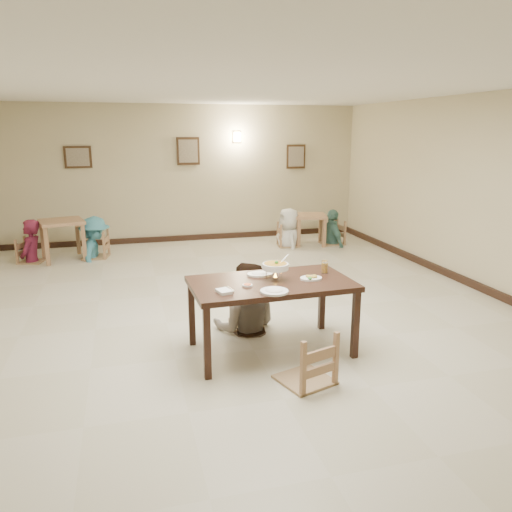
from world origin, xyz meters
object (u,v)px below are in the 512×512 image
object	(u,v)px
bg_chair_lr	(94,233)
bg_diner_d	(333,209)
bg_chair_rr	(333,222)
bg_chair_rl	(289,225)
drink_glass	(325,267)
main_diner	(245,263)
bg_table_left	(62,227)
bg_table_right	(310,221)
curry_warmer	(275,267)
bg_diner_a	(28,220)
chair_near	(306,333)
main_table	(271,288)
bg_chair_ll	(30,239)
bg_diner_b	(93,217)
chair_far	(246,291)
bg_diner_c	(289,208)

from	to	relation	value
bg_chair_lr	bg_diner_d	world-z (taller)	bg_diner_d
bg_chair_rr	bg_chair_rl	bearing A→B (deg)	-95.98
drink_glass	bg_chair_lr	distance (m)	5.63
main_diner	bg_table_left	size ratio (longest dim) A/B	1.84
bg_table_left	bg_table_right	bearing A→B (deg)	0.31
curry_warmer	main_diner	bearing A→B (deg)	105.11
bg_table_left	bg_diner_a	size ratio (longest dim) A/B	0.57
chair_near	main_table	bearing A→B (deg)	-98.87
main_table	bg_table_left	bearing A→B (deg)	116.05
bg_chair_rr	bg_table_left	bearing A→B (deg)	-93.95
drink_glass	bg_chair_ll	distance (m)	6.24
chair_near	bg_diner_b	size ratio (longest dim) A/B	0.64
chair_far	drink_glass	distance (m)	1.11
chair_far	bg_chair_ll	bearing A→B (deg)	136.41
main_table	bg_table_right	size ratio (longest dim) A/B	2.22
bg_table_left	chair_far	bearing A→B (deg)	-58.07
drink_glass	main_table	bearing A→B (deg)	-167.29
bg_diner_d	main_diner	bearing A→B (deg)	138.53
bg_table_right	curry_warmer	bearing A→B (deg)	-114.99
bg_table_right	bg_chair_lr	world-z (taller)	bg_chair_lr
bg_diner_d	bg_diner_c	bearing A→B (deg)	81.31
chair_near	main_diner	distance (m)	1.53
bg_chair_rl	bg_diner_b	bearing A→B (deg)	96.74
bg_table_left	bg_chair_lr	world-z (taller)	bg_chair_lr
bg_chair_ll	bg_diner_c	distance (m)	5.18
bg_table_left	bg_chair_ll	size ratio (longest dim) A/B	1.06
chair_far	main_diner	world-z (taller)	main_diner
bg_chair_rr	bg_diner_d	xyz separation A→B (m)	(0.00, -0.00, 0.28)
bg_table_right	bg_table_left	bearing A→B (deg)	-179.69
curry_warmer	bg_diner_c	xyz separation A→B (m)	(1.83, 4.96, -0.16)
drink_glass	bg_diner_c	size ratio (longest dim) A/B	0.09
main_table	drink_glass	bearing A→B (deg)	10.38
chair_near	bg_diner_c	distance (m)	6.04
curry_warmer	bg_chair_rr	bearing A→B (deg)	60.15
bg_table_right	bg_chair_rl	xyz separation A→B (m)	(-0.50, -0.03, -0.06)
main_table	main_diner	size ratio (longest dim) A/B	1.04
main_diner	bg_diner_c	distance (m)	4.74
main_diner	bg_chair_lr	xyz separation A→B (m)	(-1.99, 4.31, -0.37)
main_diner	bg_diner_a	xyz separation A→B (m)	(-3.16, 4.24, -0.04)
bg_chair_ll	drink_glass	bearing A→B (deg)	-123.63
chair_far	drink_glass	bearing A→B (deg)	-31.27
bg_diner_a	bg_diner_c	distance (m)	5.16
bg_table_left	bg_diner_b	distance (m)	0.61
chair_near	bg_chair_rr	size ratio (longest dim) A/B	1.05
chair_near	curry_warmer	world-z (taller)	curry_warmer
chair_far	bg_table_left	world-z (taller)	chair_far
main_diner	bg_chair_lr	distance (m)	4.76
bg_chair_lr	bg_chair_rl	world-z (taller)	bg_chair_lr
bg_chair_ll	bg_diner_a	size ratio (longest dim) A/B	0.54
chair_near	bg_diner_a	world-z (taller)	bg_diner_a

